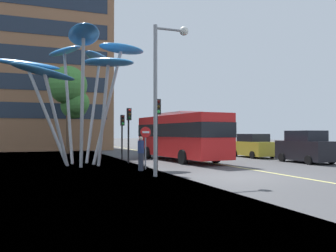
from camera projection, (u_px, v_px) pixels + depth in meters
The scene contains 13 objects.
ground at pixel (229, 179), 16.49m from camera, with size 120.00×240.00×0.10m.
red_bus at pixel (180, 134), 26.34m from camera, with size 3.51×10.32×3.53m.
leaf_sculpture at pixel (78, 62), 23.22m from camera, with size 9.62×10.00×8.21m.
traffic_light_kerb_near at pixel (157, 119), 18.78m from camera, with size 0.28×0.42×3.80m.
traffic_light_kerb_far at pixel (129, 123), 24.11m from camera, with size 0.28×0.42×3.69m.
traffic_light_island_mid at pixel (122, 127), 27.21m from camera, with size 0.28×0.42×3.40m.
car_parked_mid at pixel (306, 148), 24.67m from camera, with size 2.08×4.25×2.20m.
car_parked_far at pixel (253, 146), 30.05m from camera, with size 2.07×4.23×1.96m.
car_side_street at pixel (216, 144), 36.39m from camera, with size 2.00×4.44×2.09m.
street_lamp at pixel (164, 78), 17.08m from camera, with size 1.77×0.44×7.21m.
tree_pavement_near at pixel (71, 93), 35.84m from camera, with size 4.00×3.89×8.66m.
pedestrian at pixel (141, 153), 19.50m from camera, with size 0.34×0.34×1.85m.
no_entry_sign at pixel (146, 141), 20.14m from camera, with size 0.60×0.12×2.38m.
Camera 1 is at (-9.09, -14.49, 2.04)m, focal length 38.58 mm.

